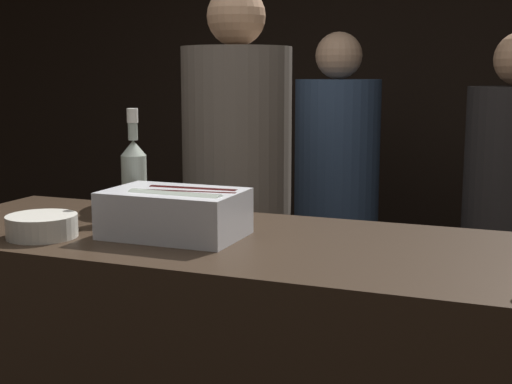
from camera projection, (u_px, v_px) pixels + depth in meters
wall_back_chalkboard at (405, 92)px, 3.90m from camera, size 6.40×0.06×2.80m
ice_bin_with_bottles at (177, 211)px, 1.89m from camera, size 0.36×0.24×0.13m
bowl_white at (42, 225)px, 1.89m from camera, size 0.19×0.19×0.06m
white_wine_bottle at (134, 175)px, 2.11m from camera, size 0.08×0.08×0.33m
person_in_hoodie at (336, 198)px, 3.29m from camera, size 0.39×0.39×1.69m
person_blond_tee at (512, 222)px, 2.84m from camera, size 0.39×0.39×1.66m
person_grey_polo at (237, 210)px, 2.63m from camera, size 0.40×0.40×1.81m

